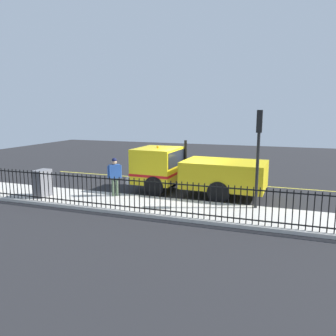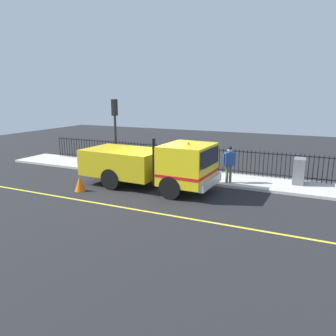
{
  "view_description": "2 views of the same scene",
  "coord_description": "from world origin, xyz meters",
  "px_view_note": "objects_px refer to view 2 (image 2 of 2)",
  "views": [
    {
      "loc": [
        14.66,
        4.08,
        3.92
      ],
      "look_at": [
        0.69,
        -0.86,
        1.33
      ],
      "focal_mm": 35.05,
      "sensor_mm": 36.0,
      "label": 1
    },
    {
      "loc": [
        -12.7,
        -6.58,
        4.22
      ],
      "look_at": [
        0.55,
        -0.44,
        0.86
      ],
      "focal_mm": 34.51,
      "sensor_mm": 36.0,
      "label": 2
    }
  ],
  "objects_px": {
    "worker_standing": "(229,160)",
    "utility_cabinet": "(299,171)",
    "traffic_cone": "(80,184)",
    "traffic_light_near": "(115,121)",
    "work_truck": "(156,163)"
  },
  "relations": [
    {
      "from": "traffic_light_near",
      "to": "traffic_cone",
      "type": "bearing_deg",
      "value": 5.49
    },
    {
      "from": "work_truck",
      "to": "traffic_cone",
      "type": "height_order",
      "value": "work_truck"
    },
    {
      "from": "work_truck",
      "to": "worker_standing",
      "type": "bearing_deg",
      "value": 126.65
    },
    {
      "from": "utility_cabinet",
      "to": "worker_standing",
      "type": "bearing_deg",
      "value": 110.88
    },
    {
      "from": "worker_standing",
      "to": "traffic_cone",
      "type": "height_order",
      "value": "worker_standing"
    },
    {
      "from": "work_truck",
      "to": "utility_cabinet",
      "type": "xyz_separation_m",
      "value": [
        3.1,
        -5.87,
        -0.47
      ]
    },
    {
      "from": "worker_standing",
      "to": "utility_cabinet",
      "type": "xyz_separation_m",
      "value": [
        1.15,
        -3.01,
        -0.46
      ]
    },
    {
      "from": "work_truck",
      "to": "traffic_light_near",
      "type": "bearing_deg",
      "value": -115.36
    },
    {
      "from": "worker_standing",
      "to": "utility_cabinet",
      "type": "distance_m",
      "value": 3.26
    },
    {
      "from": "work_truck",
      "to": "worker_standing",
      "type": "xyz_separation_m",
      "value": [
        1.95,
        -2.85,
        -0.01
      ]
    },
    {
      "from": "traffic_light_near",
      "to": "traffic_cone",
      "type": "height_order",
      "value": "traffic_light_near"
    },
    {
      "from": "work_truck",
      "to": "worker_standing",
      "type": "distance_m",
      "value": 3.46
    },
    {
      "from": "traffic_cone",
      "to": "traffic_light_near",
      "type": "bearing_deg",
      "value": 6.55
    },
    {
      "from": "work_truck",
      "to": "traffic_cone",
      "type": "relative_size",
      "value": 9.42
    },
    {
      "from": "traffic_light_near",
      "to": "traffic_cone",
      "type": "xyz_separation_m",
      "value": [
        -3.52,
        -0.4,
        -2.51
      ]
    }
  ]
}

